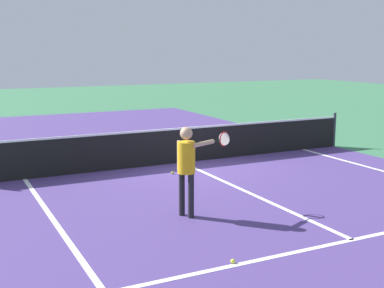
{
  "coord_description": "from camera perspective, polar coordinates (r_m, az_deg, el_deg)",
  "views": [
    {
      "loc": [
        -5.78,
        -12.21,
        3.01
      ],
      "look_at": [
        -0.94,
        -2.49,
        1.0
      ],
      "focal_mm": 47.77,
      "sensor_mm": 36.0,
      "label": 1
    }
  ],
  "objects": [
    {
      "name": "ground_plane",
      "position": [
        13.84,
        -1.11,
        -2.08
      ],
      "size": [
        60.0,
        60.0,
        0.0
      ],
      "primitive_type": "plane",
      "color": "#38724C"
    },
    {
      "name": "court_surface_inbounds",
      "position": [
        13.84,
        -1.11,
        -2.08
      ],
      "size": [
        10.62,
        24.4,
        0.0
      ],
      "primitive_type": "cube",
      "color": "#4C387A",
      "rests_on": "ground_plane"
    },
    {
      "name": "line_sideline_left",
      "position": [
        7.15,
        -10.81,
        -14.57
      ],
      "size": [
        0.1,
        11.89,
        0.01
      ],
      "primitive_type": "cube",
      "color": "white",
      "rests_on": "ground_plane"
    },
    {
      "name": "line_service_near",
      "position": [
        8.73,
        17.5,
        -10.16
      ],
      "size": [
        8.22,
        0.1,
        0.01
      ],
      "primitive_type": "cube",
      "color": "white",
      "rests_on": "ground_plane"
    },
    {
      "name": "line_center_service",
      "position": [
        11.12,
        6.01,
        -5.26
      ],
      "size": [
        0.1,
        6.4,
        0.01
      ],
      "primitive_type": "cube",
      "color": "white",
      "rests_on": "ground_plane"
    },
    {
      "name": "net",
      "position": [
        13.75,
        -1.11,
        -0.08
      ],
      "size": [
        10.7,
        0.09,
        1.07
      ],
      "color": "#33383D",
      "rests_on": "ground_plane"
    },
    {
      "name": "player_near",
      "position": [
        9.2,
        -0.5,
        -1.94
      ],
      "size": [
        1.19,
        0.51,
        1.66
      ],
      "color": "black",
      "rests_on": "ground_plane"
    },
    {
      "name": "tennis_ball_mid_court",
      "position": [
        7.51,
        4.58,
        -12.91
      ],
      "size": [
        0.07,
        0.07,
        0.07
      ],
      "primitive_type": "sphere",
      "color": "#CCE033",
      "rests_on": "ground_plane"
    },
    {
      "name": "tennis_ball_near_net",
      "position": [
        12.58,
        -2.19,
        -3.22
      ],
      "size": [
        0.07,
        0.07,
        0.07
      ],
      "primitive_type": "sphere",
      "color": "#CCE033",
      "rests_on": "ground_plane"
    }
  ]
}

